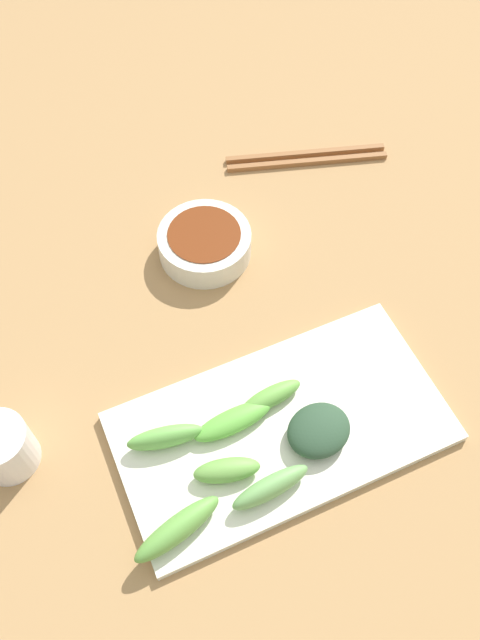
{
  "coord_description": "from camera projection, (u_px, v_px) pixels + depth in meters",
  "views": [
    {
      "loc": [
        0.35,
        -0.17,
        0.7
      ],
      "look_at": [
        -0.02,
        -0.0,
        0.05
      ],
      "focal_mm": 36.92,
      "sensor_mm": 36.0,
      "label": 1
    }
  ],
  "objects": [
    {
      "name": "tabletop",
      "position": [
        249.0,
        348.0,
        0.79
      ],
      "size": [
        2.1,
        2.1,
        0.02
      ],
      "primitive_type": "cube",
      "color": "#A37B4D",
      "rests_on": "ground"
    },
    {
      "name": "broccoli_stalk_2",
      "position": [
        177.0,
        529.0,
        0.64
      ],
      "size": [
        0.05,
        0.1,
        0.03
      ],
      "primitive_type": "ellipsoid",
      "rotation": [
        0.0,
        0.0,
        0.25
      ],
      "color": "#63A243",
      "rests_on": "serving_plate"
    },
    {
      "name": "chopsticks",
      "position": [
        306.0,
        158.0,
        0.94
      ],
      "size": [
        0.09,
        0.23,
        0.01
      ],
      "rotation": [
        0.0,
        0.0,
        -0.3
      ],
      "color": "brown",
      "rests_on": "tabletop"
    },
    {
      "name": "broccoli_leafy_0",
      "position": [
        319.0,
        430.0,
        0.7
      ],
      "size": [
        0.07,
        0.08,
        0.03
      ],
      "primitive_type": "ellipsoid",
      "rotation": [
        0.0,
        0.0,
        0.19
      ],
      "color": "#2A462F",
      "rests_on": "serving_plate"
    },
    {
      "name": "broccoli_stalk_1",
      "position": [
        271.0,
        397.0,
        0.72
      ],
      "size": [
        0.03,
        0.08,
        0.02
      ],
      "primitive_type": "ellipsoid",
      "rotation": [
        0.0,
        0.0,
        0.09
      ],
      "color": "#65A542",
      "rests_on": "serving_plate"
    },
    {
      "name": "broccoli_stalk_5",
      "position": [
        271.0,
        487.0,
        0.66
      ],
      "size": [
        0.03,
        0.09,
        0.03
      ],
      "primitive_type": "ellipsoid",
      "rotation": [
        0.0,
        0.0,
        0.08
      ],
      "color": "#6CA558",
      "rests_on": "serving_plate"
    },
    {
      "name": "broccoli_stalk_6",
      "position": [
        165.0,
        437.0,
        0.69
      ],
      "size": [
        0.04,
        0.08,
        0.03
      ],
      "primitive_type": "ellipsoid",
      "rotation": [
        0.0,
        0.0,
        -0.19
      ],
      "color": "#66AC49",
      "rests_on": "serving_plate"
    },
    {
      "name": "broccoli_stalk_3",
      "position": [
        227.0,
        470.0,
        0.67
      ],
      "size": [
        0.04,
        0.07,
        0.02
      ],
      "primitive_type": "ellipsoid",
      "rotation": [
        0.0,
        0.0,
        -0.26
      ],
      "color": "#69A346",
      "rests_on": "serving_plate"
    },
    {
      "name": "sauce_bowl",
      "position": [
        205.0,
        243.0,
        0.84
      ],
      "size": [
        0.12,
        0.12,
        0.04
      ],
      "color": "silver",
      "rests_on": "tabletop"
    },
    {
      "name": "tea_cup",
      "position": [
        3.0,
        447.0,
        0.68
      ],
      "size": [
        0.06,
        0.06,
        0.06
      ],
      "primitive_type": "cylinder",
      "color": "white",
      "rests_on": "tabletop"
    },
    {
      "name": "broccoli_stalk_4",
      "position": [
        233.0,
        421.0,
        0.71
      ],
      "size": [
        0.03,
        0.09,
        0.02
      ],
      "primitive_type": "ellipsoid",
      "rotation": [
        0.0,
        0.0,
        0.05
      ],
      "color": "#60B13F",
      "rests_on": "serving_plate"
    },
    {
      "name": "serving_plate",
      "position": [
        281.0,
        427.0,
        0.72
      ],
      "size": [
        0.19,
        0.36,
        0.01
      ],
      "primitive_type": "cube",
      "color": "silver",
      "rests_on": "tabletop"
    }
  ]
}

